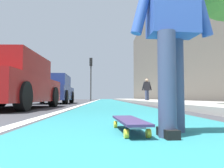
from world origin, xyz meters
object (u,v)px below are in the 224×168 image
at_px(pedestrian_distant, 147,89).
at_px(traffic_light, 91,71).
at_px(parked_car_near, 9,83).
at_px(parked_car_mid, 52,90).
at_px(skateboard, 130,122).
at_px(skater_person, 172,22).

bearing_deg(pedestrian_distant, traffic_light, 31.27).
relative_size(parked_car_near, pedestrian_distant, 2.76).
distance_m(parked_car_near, parked_car_mid, 5.79).
height_order(skateboard, traffic_light, traffic_light).
xyz_separation_m(skateboard, skater_person, (-0.15, -0.35, 0.84)).
bearing_deg(parked_car_near, skateboard, -146.85).
height_order(skater_person, parked_car_mid, skater_person).
height_order(skater_person, parked_car_near, skater_person).
bearing_deg(parked_car_near, pedestrian_distant, -31.40).
height_order(skater_person, traffic_light, traffic_light).
relative_size(skateboard, parked_car_mid, 0.20).
bearing_deg(skater_person, skateboard, 66.60).
bearing_deg(skateboard, pedestrian_distant, -11.14).
bearing_deg(pedestrian_distant, parked_car_mid, 120.34).
distance_m(skater_person, pedestrian_distant, 13.87).
bearing_deg(parked_car_near, traffic_light, -4.57).
bearing_deg(skateboard, traffic_light, 4.46).
xyz_separation_m(parked_car_near, parked_car_mid, (5.78, 0.11, 0.00)).
distance_m(skater_person, traffic_light, 20.89).
relative_size(skater_person, pedestrian_distant, 1.02).
height_order(skateboard, parked_car_near, parked_car_near).
relative_size(skateboard, traffic_light, 0.20).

